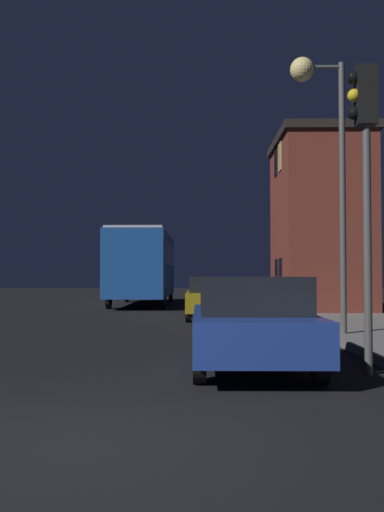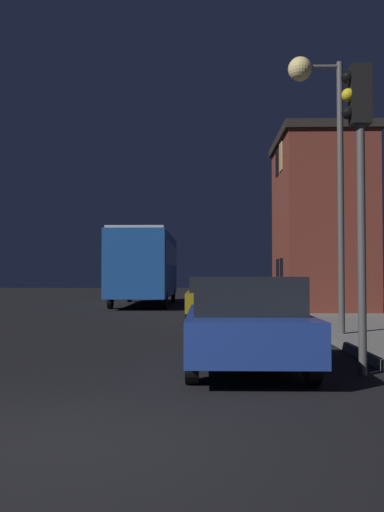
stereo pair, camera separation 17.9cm
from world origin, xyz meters
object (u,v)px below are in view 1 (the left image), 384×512
object	(u,v)px
bus	(143,262)
car_near_lane	(250,320)
streetlamp	(319,122)
traffic_light	(365,153)
car_mid_lane	(214,297)

from	to	relation	value
bus	car_near_lane	xyz separation A→B (m)	(3.57, -18.93, -1.36)
bus	car_near_lane	size ratio (longest dim) A/B	2.25
streetlamp	traffic_light	world-z (taller)	streetlamp
car_mid_lane	streetlamp	bearing A→B (deg)	-70.21
car_near_lane	car_mid_lane	world-z (taller)	car_near_lane
streetlamp	car_near_lane	size ratio (longest dim) A/B	1.45
traffic_light	car_mid_lane	world-z (taller)	traffic_light
traffic_light	car_near_lane	xyz separation A→B (m)	(-1.66, 0.64, -2.56)
bus	car_near_lane	bearing A→B (deg)	-79.33
car_mid_lane	car_near_lane	bearing A→B (deg)	-88.12
car_near_lane	streetlamp	bearing A→B (deg)	62.80
bus	car_near_lane	world-z (taller)	bus
streetlamp	car_mid_lane	bearing A→B (deg)	109.79
traffic_light	bus	bearing A→B (deg)	104.96
streetlamp	car_mid_lane	world-z (taller)	streetlamp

